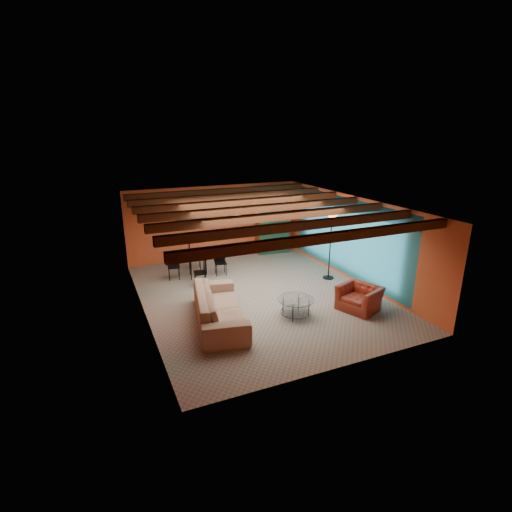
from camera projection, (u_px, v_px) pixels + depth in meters
name	position (u px, v px, depth m)	size (l,w,h in m)	color
room	(257.00, 216.00, 10.77)	(6.52, 8.01, 2.71)	gray
sofa	(219.00, 307.00, 9.70)	(2.83, 1.11, 0.83)	#8C6B5A
armchair	(359.00, 298.00, 10.40)	(1.03, 0.90, 0.67)	maroon
coffee_table	(296.00, 307.00, 10.07)	(0.95, 0.95, 0.49)	white
dining_table	(197.00, 263.00, 12.69)	(1.86, 1.86, 0.97)	silver
armoire	(271.00, 226.00, 15.14)	(1.19, 0.59, 2.10)	brown
floor_lamp	(330.00, 246.00, 12.37)	(0.45, 0.45, 2.18)	black
ceiling_fan	(259.00, 216.00, 10.67)	(1.50, 1.50, 0.44)	#472614
painting	(191.00, 216.00, 13.99)	(1.05, 0.03, 0.65)	black
potted_plant	(272.00, 193.00, 14.75)	(0.41, 0.35, 0.45)	#26661E
vase	(196.00, 246.00, 12.51)	(0.19, 0.19, 0.19)	orange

